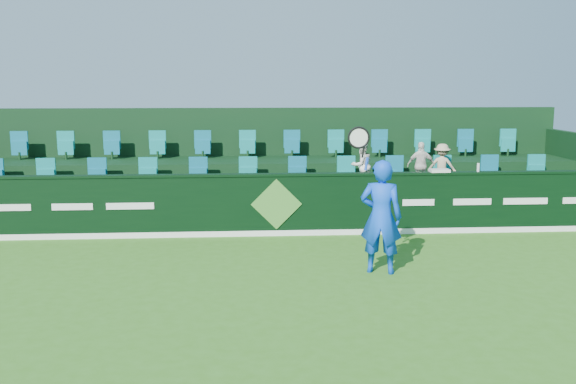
{
  "coord_description": "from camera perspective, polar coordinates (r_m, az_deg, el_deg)",
  "views": [
    {
      "loc": [
        -0.66,
        -9.61,
        3.27
      ],
      "look_at": [
        0.18,
        2.8,
        1.15
      ],
      "focal_mm": 40.0,
      "sensor_mm": 36.0,
      "label": 1
    }
  ],
  "objects": [
    {
      "name": "sponsor_hoarding",
      "position": [
        13.87,
        -1.05,
        -1.11
      ],
      "size": [
        16.0,
        0.25,
        1.35
      ],
      "color": "black",
      "rests_on": "ground"
    },
    {
      "name": "seat_row_front",
      "position": [
        15.28,
        -1.34,
        1.51
      ],
      "size": [
        13.5,
        0.5,
        0.6
      ],
      "primitive_type": "cube",
      "color": "#0F637B",
      "rests_on": "stand_tier_front"
    },
    {
      "name": "spectator_right",
      "position": [
        15.57,
        13.51,
        2.25
      ],
      "size": [
        0.78,
        0.61,
        1.06
      ],
      "primitive_type": "imported",
      "rotation": [
        0.0,
        0.0,
        2.77
      ],
      "color": "tan",
      "rests_on": "stand_tier_front"
    },
    {
      "name": "drinks_bottle",
      "position": [
        14.65,
        16.55,
        2.11
      ],
      "size": [
        0.06,
        0.06,
        0.19
      ],
      "primitive_type": "cylinder",
      "color": "silver",
      "rests_on": "sponsor_hoarding"
    },
    {
      "name": "stand_tier_back",
      "position": [
        16.83,
        -1.56,
        0.71
      ],
      "size": [
        16.0,
        1.8,
        1.3
      ],
      "primitive_type": "cube",
      "color": "black",
      "rests_on": "ground"
    },
    {
      "name": "stand_tier_front",
      "position": [
        15.0,
        -1.26,
        -1.36
      ],
      "size": [
        16.0,
        2.0,
        0.8
      ],
      "primitive_type": "cube",
      "color": "black",
      "rests_on": "ground"
    },
    {
      "name": "seat_row_back",
      "position": [
        17.01,
        -1.62,
        4.03
      ],
      "size": [
        13.5,
        0.5,
        0.6
      ],
      "primitive_type": "cube",
      "color": "#0F637B",
      "rests_on": "stand_tier_back"
    },
    {
      "name": "spectator_left",
      "position": [
        15.1,
        6.57,
        2.36
      ],
      "size": [
        0.68,
        0.61,
        1.13
      ],
      "primitive_type": "imported",
      "rotation": [
        0.0,
        0.0,
        3.56
      ],
      "color": "white",
      "rests_on": "stand_tier_front"
    },
    {
      "name": "ground",
      "position": [
        10.17,
        0.08,
        -9.08
      ],
      "size": [
        60.0,
        60.0,
        0.0
      ],
      "primitive_type": "plane",
      "color": "#356E1A",
      "rests_on": "ground"
    },
    {
      "name": "towel",
      "position": [
        14.38,
        13.32,
        1.86
      ],
      "size": [
        0.42,
        0.27,
        0.06
      ],
      "primitive_type": "cube",
      "color": "silver",
      "rests_on": "sponsor_hoarding"
    },
    {
      "name": "stand_rear",
      "position": [
        17.19,
        -1.63,
        2.81
      ],
      "size": [
        16.0,
        4.1,
        2.6
      ],
      "color": "black",
      "rests_on": "ground"
    },
    {
      "name": "tennis_player",
      "position": [
        11.17,
        8.25,
        -2.13
      ],
      "size": [
        1.06,
        0.67,
        2.58
      ],
      "color": "blue",
      "rests_on": "ground"
    },
    {
      "name": "spectator_middle",
      "position": [
        15.42,
        11.75,
        2.33
      ],
      "size": [
        0.68,
        0.37,
        1.11
      ],
      "primitive_type": "imported",
      "rotation": [
        0.0,
        0.0,
        2.99
      ],
      "color": "silver",
      "rests_on": "stand_tier_front"
    }
  ]
}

